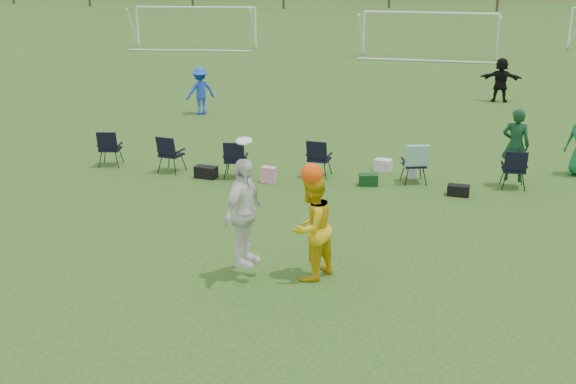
% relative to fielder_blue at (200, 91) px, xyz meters
% --- Properties ---
extents(ground, '(260.00, 260.00, 0.00)m').
position_rel_fielder_blue_xyz_m(ground, '(4.03, -15.04, -0.83)').
color(ground, '#294B17').
rests_on(ground, ground).
extents(fielder_blue, '(1.21, 1.17, 1.66)m').
position_rel_fielder_blue_xyz_m(fielder_blue, '(0.00, 0.00, 0.00)').
color(fielder_blue, blue).
rests_on(fielder_blue, ground).
extents(fielder_black, '(1.62, 0.68, 1.69)m').
position_rel_fielder_blue_xyz_m(fielder_black, '(10.65, 4.27, 0.02)').
color(fielder_black, black).
rests_on(fielder_black, ground).
extents(center_contest, '(2.04, 1.39, 2.51)m').
position_rel_fielder_blue_xyz_m(center_contest, '(5.36, -12.96, 0.24)').
color(center_contest, white).
rests_on(center_contest, ground).
extents(sideline_setup, '(11.08, 2.08, 1.93)m').
position_rel_fielder_blue_xyz_m(sideline_setup, '(5.49, -6.93, -0.28)').
color(sideline_setup, '#0F391C').
rests_on(sideline_setup, ground).
extents(goal_left, '(7.39, 0.76, 2.46)m').
position_rel_fielder_blue_xyz_m(goal_left, '(-5.97, 18.96, 1.09)').
color(goal_left, white).
rests_on(goal_left, ground).
extents(goal_mid, '(7.40, 0.63, 2.46)m').
position_rel_fielder_blue_xyz_m(goal_mid, '(8.03, 16.96, 1.09)').
color(goal_mid, white).
rests_on(goal_mid, ground).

